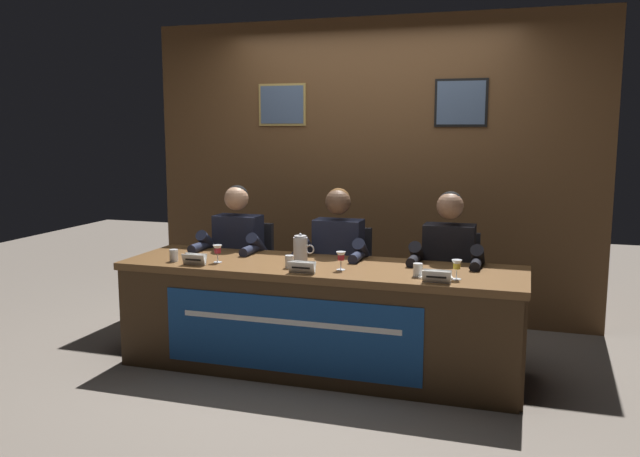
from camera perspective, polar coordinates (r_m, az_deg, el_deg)
name	(u,v)px	position (r m, az deg, el deg)	size (l,w,h in m)	color
ground_plane	(320,367)	(4.75, 0.00, -11.88)	(12.00, 12.00, 0.00)	#70665B
wall_back_panelled	(369,170)	(5.83, 4.25, 5.08)	(3.97, 0.14, 2.60)	brown
conference_table	(315,302)	(4.50, -0.44, -6.39)	(2.77, 0.79, 0.74)	brown
chair_left	(245,281)	(5.42, -6.48, -4.50)	(0.44, 0.45, 0.90)	black
panelist_left	(234,252)	(5.19, -7.43, -2.00)	(0.51, 0.48, 1.23)	black
nameplate_left	(194,259)	(4.60, -10.79, -2.63)	(0.17, 0.06, 0.08)	white
juice_glass_left	(218,250)	(4.64, -8.84, -1.88)	(0.06, 0.06, 0.12)	white
water_cup_left	(174,256)	(4.75, -12.51, -2.33)	(0.06, 0.06, 0.08)	silver
chair_center	(342,288)	(5.15, 1.95, -5.16)	(0.44, 0.45, 0.90)	black
panelist_center	(335,258)	(4.90, 1.33, -2.56)	(0.51, 0.48, 1.23)	black
nameplate_center	(302,267)	(4.26, -1.58, -3.37)	(0.18, 0.06, 0.08)	white
juice_glass_center	(341,257)	(4.35, 1.82, -2.50)	(0.06, 0.06, 0.12)	white
water_cup_center	(289,262)	(4.43, -2.66, -2.93)	(0.06, 0.06, 0.08)	silver
chair_right	(449,296)	(5.00, 11.12, -5.75)	(0.44, 0.45, 0.90)	black
panelist_right	(447,265)	(4.74, 10.94, -3.10)	(0.51, 0.48, 1.23)	black
nameplate_right	(437,276)	(4.06, 10.05, -4.10)	(0.17, 0.06, 0.08)	white
juice_glass_right	(457,266)	(4.17, 11.73, -3.18)	(0.06, 0.06, 0.12)	white
water_cup_right	(418,271)	(4.22, 8.44, -3.62)	(0.06, 0.06, 0.08)	silver
water_pitcher_central	(301,249)	(4.58, -1.68, -1.82)	(0.15, 0.10, 0.21)	silver
document_stack_right	(435,276)	(4.24, 9.86, -4.04)	(0.24, 0.20, 0.01)	white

